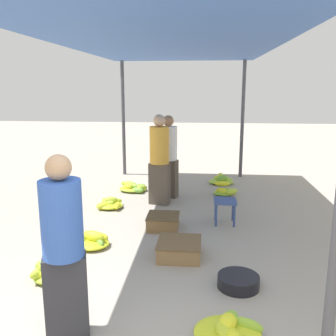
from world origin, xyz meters
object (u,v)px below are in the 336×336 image
object	(u,v)px
crate_near	(179,249)
banana_pile_right_1	(225,191)
vendor_foreground	(63,246)
shopper_walking_far	(168,155)
banana_pile_right_0	(229,330)
banana_pile_left_1	(48,272)
banana_pile_left_3	(110,204)
banana_pile_right_2	(222,180)
crate_mid	(163,222)
stool	(225,204)
banana_pile_left_2	(134,188)
banana_pile_left_0	(93,241)
shopper_walking_mid	(159,158)
basin_black	(238,281)

from	to	relation	value
crate_near	banana_pile_right_1	bearing A→B (deg)	75.46
vendor_foreground	shopper_walking_far	bearing A→B (deg)	83.65
banana_pile_right_0	banana_pile_left_1	bearing A→B (deg)	157.55
banana_pile_left_3	banana_pile_right_2	distance (m)	2.78
crate_mid	shopper_walking_far	distance (m)	1.79
stool	banana_pile_left_2	distance (m)	2.44
banana_pile_left_3	banana_pile_left_2	bearing A→B (deg)	78.25
crate_near	banana_pile_right_2	bearing A→B (deg)	79.36
banana_pile_left_0	shopper_walking_mid	distance (m)	2.18
basin_black	shopper_walking_far	world-z (taller)	shopper_walking_far
vendor_foreground	shopper_walking_far	distance (m)	4.20
stool	banana_pile_left_3	size ratio (longest dim) A/B	0.78
stool	shopper_walking_far	xyz separation A→B (m)	(-1.00, 1.35, 0.50)
basin_black	shopper_walking_mid	distance (m)	3.13
banana_pile_right_0	shopper_walking_far	distance (m)	4.25
crate_near	shopper_walking_mid	distance (m)	2.31
banana_pile_left_0	vendor_foreground	bearing A→B (deg)	-79.76
basin_black	stool	bearing A→B (deg)	91.39
banana_pile_left_1	banana_pile_right_1	bearing A→B (deg)	58.84
banana_pile_left_1	banana_pile_left_2	xyz separation A→B (m)	(0.28, 3.64, -0.03)
banana_pile_right_0	shopper_walking_mid	distance (m)	3.86
banana_pile_right_1	crate_near	bearing A→B (deg)	-104.54
banana_pile_left_1	banana_pile_right_1	world-z (taller)	banana_pile_right_1
shopper_walking_far	basin_black	bearing A→B (deg)	-72.07
banana_pile_left_0	banana_pile_right_0	size ratio (longest dim) A/B	0.79
banana_pile_left_3	banana_pile_right_2	world-z (taller)	banana_pile_right_2
shopper_walking_mid	banana_pile_right_0	bearing A→B (deg)	-74.40
banana_pile_left_0	shopper_walking_mid	xyz separation A→B (m)	(0.67, 1.94, 0.76)
banana_pile_right_0	crate_near	distance (m)	1.59
banana_pile_left_3	crate_mid	world-z (taller)	crate_mid
basin_black	banana_pile_right_1	distance (m)	3.43
banana_pile_right_1	shopper_walking_mid	xyz separation A→B (m)	(-1.21, -0.63, 0.74)
banana_pile_right_0	basin_black	bearing A→B (deg)	79.87
banana_pile_left_2	shopper_walking_mid	size ratio (longest dim) A/B	0.38
vendor_foreground	shopper_walking_mid	size ratio (longest dim) A/B	0.98
vendor_foreground	stool	xyz separation A→B (m)	(1.47, 2.82, -0.51)
basin_black	crate_near	distance (m)	0.95
banana_pile_left_0	banana_pile_left_2	world-z (taller)	banana_pile_left_0
shopper_walking_far	crate_near	bearing A→B (deg)	-81.65
banana_pile_left_2	banana_pile_left_3	xyz separation A→B (m)	(-0.23, -1.11, 0.00)
crate_mid	vendor_foreground	bearing A→B (deg)	-102.03
banana_pile_left_0	stool	bearing A→B (deg)	29.83
banana_pile_left_2	crate_near	world-z (taller)	crate_near
banana_pile_left_0	crate_mid	size ratio (longest dim) A/B	1.01
stool	banana_pile_right_1	world-z (taller)	stool
crate_near	shopper_walking_mid	world-z (taller)	shopper_walking_mid
banana_pile_left_1	banana_pile_right_2	size ratio (longest dim) A/B	0.75
basin_black	banana_pile_left_1	distance (m)	2.06
banana_pile_left_3	banana_pile_left_0	bearing A→B (deg)	-83.93
banana_pile_left_0	shopper_walking_mid	size ratio (longest dim) A/B	0.30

